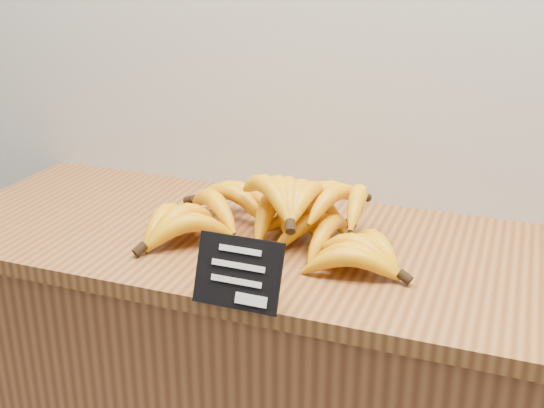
{
  "coord_description": "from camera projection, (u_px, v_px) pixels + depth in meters",
  "views": [
    {
      "loc": [
        0.58,
        1.61,
        1.48
      ],
      "look_at": [
        0.17,
        2.7,
        1.02
      ],
      "focal_mm": 45.0,
      "sensor_mm": 36.0,
      "label": 1
    }
  ],
  "objects": [
    {
      "name": "banana_pile",
      "position": [
        281.0,
        216.0,
        1.3
      ],
      "size": [
        0.58,
        0.38,
        0.12
      ],
      "color": "#EAA509",
      "rests_on": "counter_top"
    },
    {
      "name": "chalkboard_sign",
      "position": [
        238.0,
        273.0,
        1.07
      ],
      "size": [
        0.14,
        0.05,
        0.11
      ],
      "primitive_type": "cube",
      "rotation": [
        -0.38,
        0.0,
        0.0
      ],
      "color": "black",
      "rests_on": "counter_top"
    },
    {
      "name": "counter_top",
      "position": [
        281.0,
        245.0,
        1.33
      ],
      "size": [
        1.4,
        0.54,
        0.03
      ],
      "primitive_type": "cube",
      "color": "brown",
      "rests_on": "counter"
    }
  ]
}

